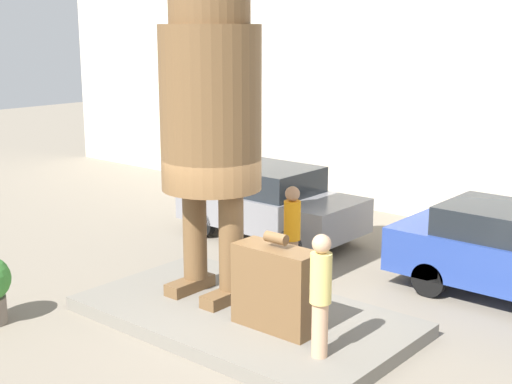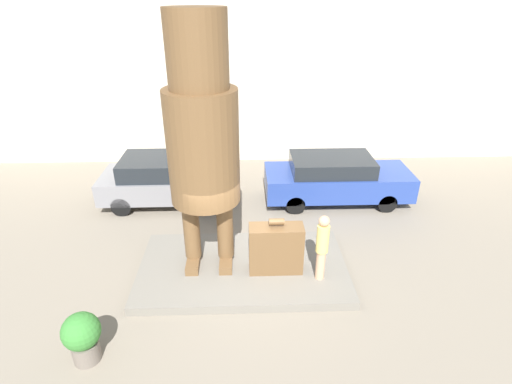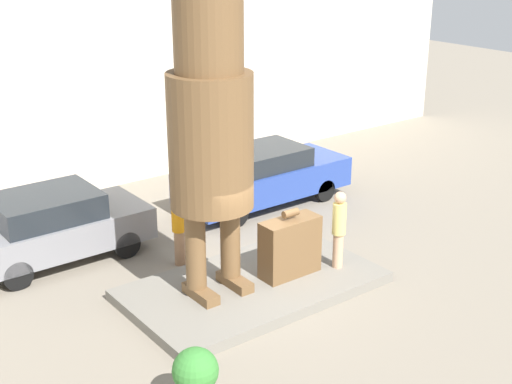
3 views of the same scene
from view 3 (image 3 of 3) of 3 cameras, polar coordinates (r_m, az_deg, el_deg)
name	(u,v)px [view 3 (image 3 of 3)]	position (r m, az deg, el deg)	size (l,w,h in m)	color
ground_plane	(253,290)	(14.76, -0.24, -7.88)	(60.00, 60.00, 0.00)	gray
pedestal	(253,286)	(14.71, -0.24, -7.51)	(5.17, 2.94, 0.22)	slate
building_backdrop	(82,82)	(20.13, -13.77, 8.52)	(28.00, 0.60, 6.09)	beige
statue_figure	(210,122)	(13.10, -3.67, 5.62)	(1.59, 1.59, 5.89)	brown
giant_suitcase	(290,247)	(14.69, 2.73, -4.40)	(1.29, 0.52, 1.45)	brown
tourist	(339,226)	(14.96, 6.66, -2.75)	(0.29, 0.29, 1.70)	tan
parked_car_grey	(54,225)	(16.36, -15.85, -2.56)	(4.01, 1.89, 1.59)	gray
parked_car_blue	(262,175)	(18.87, 0.48, 1.35)	(4.74, 1.80, 1.58)	#284293
planter_pot	(196,377)	(11.18, -4.85, -14.55)	(0.72, 0.72, 1.09)	#70665B
worker_hivis	(179,223)	(15.53, -6.21, -2.52)	(0.30, 0.30, 1.78)	#A87A56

